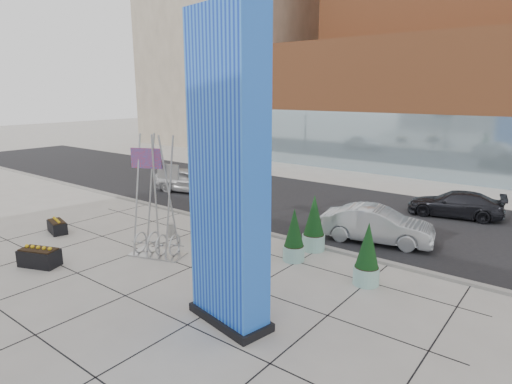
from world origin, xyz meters
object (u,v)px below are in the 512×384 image
Objects in this scene: public_art_sculpture at (157,224)px; car_silver_mid at (377,225)px; car_white_west at (189,180)px; blue_pylon at (228,180)px; overhead_street_sign at (228,155)px; lamp_post at (196,172)px; concrete_bollard at (171,230)px.

car_silver_mid is (6.61, 7.08, -0.53)m from public_art_sculpture.
public_art_sculpture is at bearing -154.77° from car_white_west.
blue_pylon is at bearing 163.22° from car_silver_mid.
public_art_sculpture is at bearing -79.42° from overhead_street_sign.
car_white_west is (-7.48, 4.48, -2.91)m from overhead_street_sign.
blue_pylon is at bearing -37.25° from lamp_post.
concrete_bollard is at bearing -107.85° from overhead_street_sign.
overhead_street_sign is at bearing 142.45° from blue_pylon.
blue_pylon is 1.74× the size of public_art_sculpture.
blue_pylon is at bearing -29.27° from concrete_bollard.
overhead_street_sign is at bearing 91.48° from lamp_post.
public_art_sculpture is (-5.86, 2.13, -2.95)m from blue_pylon.
car_white_west is at bearing 131.13° from concrete_bollard.
lamp_post is at bearing 66.53° from public_art_sculpture.
blue_pylon is at bearing -38.36° from public_art_sculpture.
overhead_street_sign reaches higher than car_white_west.
blue_pylon is 1.81× the size of car_silver_mid.
concrete_bollard is 9.21m from car_white_west.
overhead_street_sign is 0.91× the size of car_white_west.
overhead_street_sign is (0.14, 4.33, 2.39)m from public_art_sculpture.
concrete_bollard is at bearing 111.26° from car_silver_mid.
blue_pylon reaches higher than overhead_street_sign.
blue_pylon is at bearing -144.23° from car_white_west.
public_art_sculpture is at bearing 170.98° from blue_pylon.
lamp_post is 2.21m from overhead_street_sign.
concrete_bollard is (-1.49, -0.30, -2.89)m from lamp_post.
public_art_sculpture is 1.04× the size of car_silver_mid.
car_white_west is (-13.20, 10.94, -3.47)m from blue_pylon.
overhead_street_sign is at bearing 59.75° from concrete_bollard.
overhead_street_sign reaches higher than car_silver_mid.
blue_pylon is 13.45× the size of concrete_bollard.
overhead_street_sign reaches higher than concrete_bollard.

